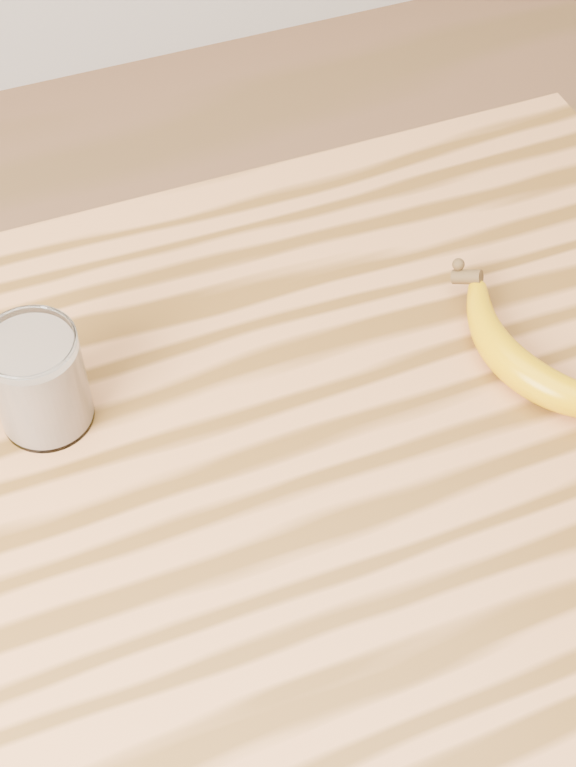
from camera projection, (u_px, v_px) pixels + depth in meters
name	position (u px, v px, depth m)	size (l,w,h in m)	color
room	(194.00, 53.00, 0.68)	(4.04, 4.04, 2.70)	brown
table	(232.00, 532.00, 1.13)	(1.20, 0.80, 0.90)	#B8763F
smoothie_glass	(39.00, 381.00, 1.02)	(0.09, 0.09, 0.11)	white
banana	(526.00, 376.00, 1.07)	(0.12, 0.33, 0.04)	#CD9300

